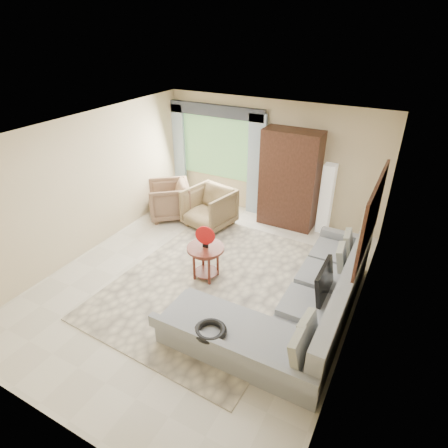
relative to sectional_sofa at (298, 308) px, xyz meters
The scene contains 17 objects.
ground 1.81m from the sectional_sofa, behind, with size 6.00×6.00×0.00m, color silver.
area_rug 1.65m from the sectional_sofa, 169.99° to the left, with size 3.00×4.00×0.02m, color beige.
sectional_sofa is the anchor object (origin of this frame).
tv_screen 0.56m from the sectional_sofa, 41.75° to the left, with size 0.06×0.74×0.48m, color black.
garden_hose 1.48m from the sectional_sofa, 122.40° to the right, with size 0.43×0.43×0.09m, color black.
coffee_table 1.81m from the sectional_sofa, 169.86° to the left, with size 0.64×0.64×0.64m.
red_disc 1.90m from the sectional_sofa, 169.86° to the left, with size 0.34×0.34×0.03m, color red.
armchair_left 4.20m from the sectional_sofa, 152.36° to the left, with size 0.89×0.91×0.83m, color brown.
armchair_right 3.35m from the sectional_sofa, 143.41° to the left, with size 0.92×0.95×0.86m, color olive.
potted_plant 4.51m from the sectional_sofa, 144.39° to the left, with size 0.47×0.40×0.52m, color #999999.
armoire 3.24m from the sectional_sofa, 113.06° to the left, with size 1.20×0.55×2.10m, color black.
floor_lamp 3.03m from the sectional_sofa, 98.33° to the left, with size 0.24×0.24×1.50m, color silver.
window 4.58m from the sectional_sofa, 134.87° to the left, with size 1.80×0.04×1.40m, color #669E59.
curtain_left 5.25m from the sectional_sofa, 143.84° to the left, with size 0.40×0.08×2.30m, color #9EB7CC.
curtain_right 3.80m from the sectional_sofa, 124.27° to the left, with size 0.40×0.08×2.30m, color #9EB7CC.
valance 4.81m from the sectional_sofa, 135.52° to the left, with size 2.40×0.12×0.26m, color #1E232D.
wall_mirror 1.70m from the sectional_sofa, 37.80° to the left, with size 0.05×1.70×1.05m.
Camera 1 is at (2.82, -4.42, 4.04)m, focal length 30.00 mm.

